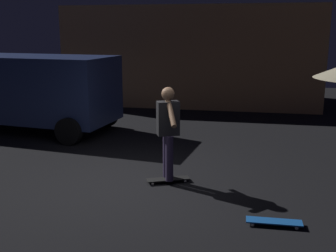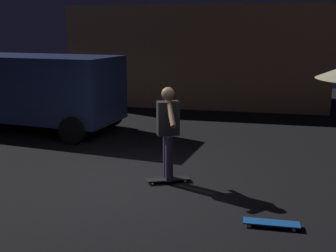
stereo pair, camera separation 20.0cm
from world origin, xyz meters
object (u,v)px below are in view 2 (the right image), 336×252
Objects in this scene: parked_van at (35,88)px; skater at (168,127)px; skateboard_ridden at (168,179)px; skateboard_spare at (271,223)px.

parked_van is 2.88× the size of skater.
skater is (0.00, -0.00, 0.98)m from skateboard_ridden.
parked_van is 5.49m from skater.
parked_van is 5.60m from skateboard_ridden.
skater is at bearing -35.86° from parked_van.
skateboard_spare is (1.80, -1.38, 0.00)m from skateboard_ridden.
skateboard_ridden is at bearing 90.00° from skater.
skater is (4.45, -3.22, -0.12)m from parked_van.
skateboard_ridden and skateboard_spare have the same top height.
skateboard_spare is (6.25, -4.59, -1.11)m from parked_van.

